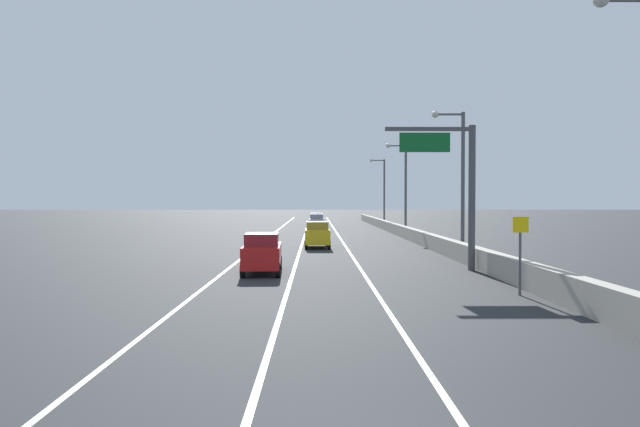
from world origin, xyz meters
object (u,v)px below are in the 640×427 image
at_px(lamp_post_right_third, 403,183).
at_px(car_blue_0, 317,220).
at_px(lamp_post_right_fourth, 382,187).
at_px(car_yellow_3, 317,235).
at_px(overhead_sign_gantry, 458,179).
at_px(lamp_post_right_second, 459,173).
at_px(car_silver_1, 317,222).
at_px(speed_advisory_sign, 520,249).
at_px(car_red_2, 262,253).

xyz_separation_m(lamp_post_right_third, car_blue_0, (-8.69, 20.13, -4.44)).
height_order(lamp_post_right_fourth, car_yellow_3, lamp_post_right_fourth).
height_order(overhead_sign_gantry, car_yellow_3, overhead_sign_gantry).
bearing_deg(lamp_post_right_third, lamp_post_right_second, -89.01).
distance_m(lamp_post_right_second, car_silver_1, 33.83).
distance_m(speed_advisory_sign, car_yellow_3, 23.82).
xyz_separation_m(lamp_post_right_fourth, car_red_2, (-11.84, -51.12, -4.41)).
bearing_deg(car_silver_1, lamp_post_right_fourth, 49.31).
xyz_separation_m(car_silver_1, car_red_2, (-2.82, -40.63, -0.01)).
xyz_separation_m(overhead_sign_gantry, lamp_post_right_second, (1.85, 7.35, 0.69)).
bearing_deg(lamp_post_right_second, lamp_post_right_third, 90.99).
bearing_deg(lamp_post_right_fourth, car_silver_1, -130.69).
bearing_deg(lamp_post_right_fourth, car_yellow_3, -104.28).
distance_m(car_silver_1, car_yellow_3, 25.12).
bearing_deg(speed_advisory_sign, car_blue_0, 97.66).
bearing_deg(speed_advisory_sign, car_silver_1, 99.09).
relative_size(lamp_post_right_third, car_yellow_3, 2.13).
relative_size(car_blue_0, car_yellow_3, 0.98).
height_order(lamp_post_right_third, car_red_2, lamp_post_right_third).
bearing_deg(lamp_post_right_fourth, car_red_2, -103.04).
distance_m(car_blue_0, car_silver_1, 9.22).
relative_size(car_blue_0, car_silver_1, 0.96).
bearing_deg(car_silver_1, car_blue_0, 90.13).
distance_m(speed_advisory_sign, lamp_post_right_third, 36.95).
bearing_deg(car_blue_0, lamp_post_right_second, -77.70).
height_order(lamp_post_right_third, car_yellow_3, lamp_post_right_third).
bearing_deg(lamp_post_right_fourth, lamp_post_right_third, -90.95).
xyz_separation_m(speed_advisory_sign, lamp_post_right_fourth, (1.39, 58.15, 3.65)).
relative_size(overhead_sign_gantry, car_yellow_3, 1.71).
bearing_deg(overhead_sign_gantry, car_yellow_3, 116.44).
height_order(overhead_sign_gantry, car_silver_1, overhead_sign_gantry).
relative_size(car_silver_1, car_red_2, 0.95).
height_order(car_blue_0, car_yellow_3, car_yellow_3).
xyz_separation_m(speed_advisory_sign, car_blue_0, (-7.65, 56.88, -0.79)).
xyz_separation_m(lamp_post_right_second, lamp_post_right_fourth, (-0.01, 42.79, 0.00)).
bearing_deg(car_yellow_3, lamp_post_right_fourth, 75.72).
height_order(overhead_sign_gantry, lamp_post_right_fourth, lamp_post_right_fourth).
relative_size(speed_advisory_sign, lamp_post_right_fourth, 0.32).
xyz_separation_m(car_blue_0, car_yellow_3, (-0.02, -34.34, 0.03)).
bearing_deg(speed_advisory_sign, car_red_2, 146.07).
xyz_separation_m(lamp_post_right_third, car_yellow_3, (-8.70, -14.21, -4.41)).
distance_m(lamp_post_right_second, lamp_post_right_third, 21.40).
distance_m(overhead_sign_gantry, lamp_post_right_second, 7.61).
xyz_separation_m(lamp_post_right_third, car_red_2, (-11.49, -29.73, -4.41)).
relative_size(lamp_post_right_third, lamp_post_right_fourth, 1.00).
bearing_deg(car_red_2, car_blue_0, 86.79).
bearing_deg(lamp_post_right_second, car_red_2, -144.90).
relative_size(overhead_sign_gantry, lamp_post_right_fourth, 0.80).
bearing_deg(lamp_post_right_fourth, car_blue_0, -172.01).
bearing_deg(lamp_post_right_third, car_blue_0, 113.35).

